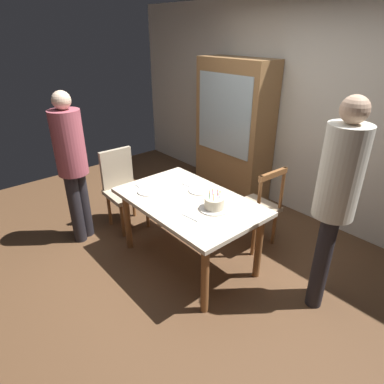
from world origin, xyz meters
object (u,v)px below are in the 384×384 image
china_cabinet (234,130)px  chair_upholstered (122,185)px  plate_far_side (199,190)px  chair_spindle_back (257,208)px  person_guest (336,197)px  plate_near_celebrant (148,191)px  dining_table (189,208)px  birthday_cake (214,204)px  person_celebrant (72,161)px

china_cabinet → chair_upholstered: bearing=-98.5°
plate_far_side → china_cabinet: 1.58m
chair_spindle_back → china_cabinet: china_cabinet is taller
plate_far_side → person_guest: person_guest is taller
plate_near_celebrant → person_guest: (1.57, 0.71, 0.31)m
dining_table → plate_near_celebrant: bearing=-152.9°
dining_table → birthday_cake: bearing=10.7°
birthday_cake → china_cabinet: bearing=127.6°
birthday_cake → chair_upholstered: 1.44m
chair_spindle_back → person_guest: 1.14m
person_celebrant → person_guest: bearing=26.5°
plate_near_celebrant → china_cabinet: bearing=104.8°
plate_far_side → china_cabinet: bearing=120.2°
dining_table → person_celebrant: person_celebrant is taller
person_guest → plate_near_celebrant: bearing=-155.7°
dining_table → person_guest: (1.18, 0.51, 0.41)m
birthday_cake → plate_far_side: bearing=158.2°
dining_table → plate_far_side: (-0.07, 0.20, 0.10)m
dining_table → plate_far_side: size_ratio=6.57×
person_guest → china_cabinet: 2.29m
chair_upholstered → person_celebrant: size_ratio=0.56×
person_guest → person_celebrant: bearing=-153.5°
chair_spindle_back → plate_far_side: bearing=-119.1°
birthday_cake → china_cabinet: china_cabinet is taller
chair_spindle_back → person_guest: person_guest is taller
plate_far_side → chair_upholstered: bearing=-163.0°
chair_spindle_back → person_guest: (0.93, -0.26, 0.59)m
chair_upholstered → birthday_cake: bearing=6.9°
birthday_cake → plate_near_celebrant: bearing=-159.5°
person_guest → dining_table: bearing=-156.6°
plate_far_side → chair_spindle_back: (0.32, 0.57, -0.28)m
dining_table → person_guest: bearing=23.4°
chair_upholstered → person_guest: person_guest is taller
birthday_cake → plate_near_celebrant: birthday_cake is taller
dining_table → person_guest: size_ratio=0.79×
plate_near_celebrant → chair_spindle_back: 1.20m
plate_far_side → dining_table: bearing=-70.4°
birthday_cake → chair_spindle_back: size_ratio=0.29×
dining_table → china_cabinet: bearing=119.0°
dining_table → plate_far_side: plate_far_side is taller
dining_table → chair_spindle_back: 0.83m
plate_near_celebrant → person_celebrant: 0.91m
plate_near_celebrant → person_guest: size_ratio=0.12×
person_celebrant → birthday_cake: bearing=26.1°
birthday_cake → person_guest: size_ratio=0.15×
plate_far_side → chair_spindle_back: bearing=60.9°
chair_spindle_back → china_cabinet: 1.44m
plate_far_side → chair_spindle_back: 0.71m
person_celebrant → china_cabinet: china_cabinet is taller
dining_table → person_celebrant: 1.37m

